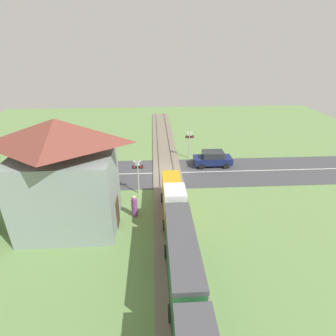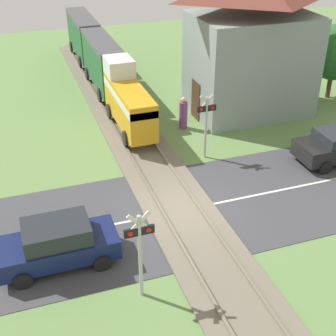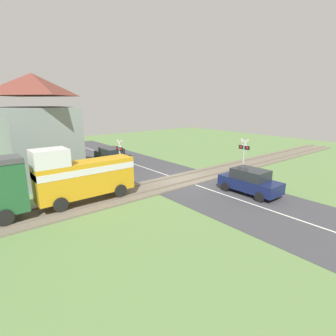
{
  "view_description": "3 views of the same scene",
  "coord_description": "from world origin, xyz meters",
  "views": [
    {
      "loc": [
        1.23,
        23.23,
        11.58
      ],
      "look_at": [
        0.0,
        1.38,
        1.2
      ],
      "focal_mm": 28.0,
      "sensor_mm": 36.0,
      "label": 1
    },
    {
      "loc": [
        -5.3,
        -13.92,
        10.79
      ],
      "look_at": [
        0.0,
        1.38,
        1.2
      ],
      "focal_mm": 50.0,
      "sensor_mm": 36.0,
      "label": 2
    },
    {
      "loc": [
        -13.92,
        12.64,
        5.75
      ],
      "look_at": [
        0.0,
        1.38,
        1.2
      ],
      "focal_mm": 28.0,
      "sensor_mm": 36.0,
      "label": 3
    }
  ],
  "objects": [
    {
      "name": "ground_plane",
      "position": [
        0.0,
        0.0,
        0.0
      ],
      "size": [
        60.0,
        60.0,
        0.0
      ],
      "primitive_type": "plane",
      "color": "#66894C"
    },
    {
      "name": "crossing_signal_west_approach",
      "position": [
        -2.63,
        -3.72,
        2.0
      ],
      "size": [
        0.9,
        0.18,
        3.13
      ],
      "color": "#B7B7B7",
      "rests_on": "ground_plane"
    },
    {
      "name": "road_surface",
      "position": [
        0.0,
        0.0,
        0.01
      ],
      "size": [
        48.0,
        6.4,
        0.02
      ],
      "color": "#424247",
      "rests_on": "ground_plane"
    },
    {
      "name": "pedestrian_by_station",
      "position": [
        2.79,
        6.99,
        0.79
      ],
      "size": [
        0.43,
        0.43,
        1.74
      ],
      "color": "#7F3D84",
      "rests_on": "ground_plane"
    },
    {
      "name": "car_far_side",
      "position": [
        8.45,
        1.44,
        0.79
      ],
      "size": [
        4.24,
        1.92,
        1.5
      ],
      "color": "black",
      "rests_on": "ground_plane"
    },
    {
      "name": "track_bed",
      "position": [
        0.0,
        0.0,
        0.07
      ],
      "size": [
        2.8,
        48.0,
        0.24
      ],
      "color": "#756B5B",
      "rests_on": "ground_plane"
    },
    {
      "name": "station_building",
      "position": [
        7.0,
        7.98,
        3.74
      ],
      "size": [
        6.73,
        4.81,
        7.68
      ],
      "color": "gray",
      "rests_on": "ground_plane"
    },
    {
      "name": "crossing_signal_east_approach",
      "position": [
        2.63,
        3.72,
        2.0
      ],
      "size": [
        0.9,
        0.18,
        3.13
      ],
      "color": "#B7B7B7",
      "rests_on": "ground_plane"
    },
    {
      "name": "car_near_crossing",
      "position": [
        -4.81,
        -1.44,
        0.83
      ],
      "size": [
        3.9,
        1.81,
        1.61
      ],
      "color": "#141E4C",
      "rests_on": "ground_plane"
    },
    {
      "name": "tree_by_station",
      "position": [
        12.62,
        8.16,
        2.76
      ],
      "size": [
        3.22,
        3.22,
        4.38
      ],
      "color": "brown",
      "rests_on": "ground_plane"
    }
  ]
}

